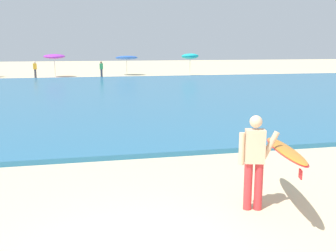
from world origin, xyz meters
TOP-DOWN VIEW (x-y plane):
  - sea at (0.00, 19.08)m, footprint 120.00×28.00m
  - surfer_with_board at (2.51, 1.29)m, footprint 1.29×2.68m
  - beach_umbrella_1 at (-2.81, 35.42)m, footprint 2.04×2.06m
  - beach_umbrella_2 at (4.32, 36.58)m, footprint 2.29×2.31m
  - beach_umbrella_3 at (10.39, 34.01)m, footprint 1.72×1.76m
  - beachgoer_near_row_left at (1.50, 32.98)m, footprint 0.32×0.20m
  - beachgoer_near_row_mid at (-4.53, 34.19)m, footprint 0.32×0.20m

SIDE VIEW (x-z plane):
  - sea at x=0.00m, z-range 0.00..0.14m
  - beachgoer_near_row_left at x=1.50m, z-range 0.05..1.63m
  - beachgoer_near_row_mid at x=-4.53m, z-range 0.05..1.63m
  - surfer_with_board at x=2.51m, z-range 0.17..1.90m
  - beach_umbrella_2 at x=4.32m, z-range 0.75..2.82m
  - beach_umbrella_3 at x=10.39m, z-range 0.81..3.12m
  - beach_umbrella_1 at x=-2.81m, z-range 0.87..3.10m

